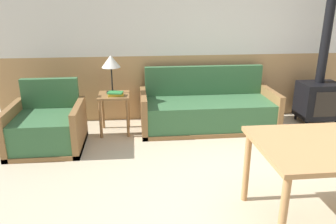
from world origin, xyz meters
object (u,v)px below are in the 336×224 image
(side_table, at_px, (114,103))
(couch, at_px, (207,111))
(table_lamp, at_px, (111,63))
(wood_stove, at_px, (320,86))
(armchair, at_px, (47,129))

(side_table, bearing_deg, couch, 1.92)
(side_table, bearing_deg, table_lamp, 104.69)
(table_lamp, relative_size, wood_stove, 0.21)
(armchair, xyz_separation_m, wood_stove, (4.04, 0.52, 0.35))
(armchair, height_order, wood_stove, wood_stove)
(armchair, bearing_deg, couch, 7.07)
(side_table, relative_size, wood_stove, 0.23)
(side_table, height_order, table_lamp, table_lamp)
(armchair, distance_m, wood_stove, 4.09)
(table_lamp, distance_m, wood_stove, 3.22)
(side_table, distance_m, wood_stove, 3.18)
(side_table, xyz_separation_m, wood_stove, (3.17, 0.08, 0.15))
(table_lamp, bearing_deg, armchair, -148.31)
(side_table, distance_m, table_lamp, 0.57)
(couch, xyz_separation_m, armchair, (-2.26, -0.49, -0.00))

